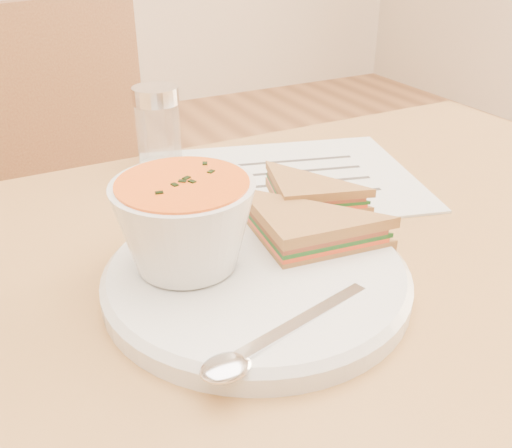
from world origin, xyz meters
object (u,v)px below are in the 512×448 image
plate (257,278)px  condiment_shaker (158,128)px  soup_bowl (185,229)px  chair_far (126,287)px

plate → condiment_shaker: condiment_shaker is taller
soup_bowl → condiment_shaker: condiment_shaker is taller
chair_far → soup_bowl: chair_far is taller
plate → condiment_shaker: size_ratio=2.58×
condiment_shaker → soup_bowl: bearing=-104.5°
chair_far → condiment_shaker: (0.03, -0.17, 0.34)m
plate → condiment_shaker: (0.02, 0.30, 0.04)m
chair_far → plate: chair_far is taller
chair_far → condiment_shaker: 0.38m
chair_far → condiment_shaker: chair_far is taller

